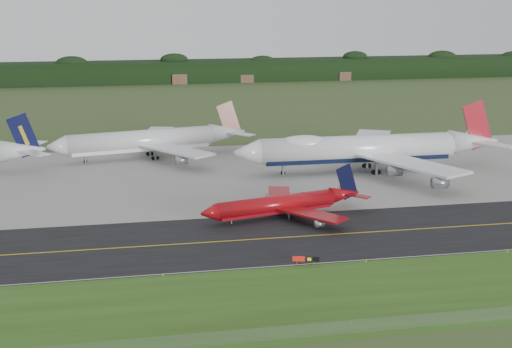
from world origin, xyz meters
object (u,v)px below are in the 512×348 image
object	(u,v)px
jet_ba_747	(367,148)
taxiway_sign	(306,259)
jet_red_737	(284,204)
jet_star_tail	(151,140)

from	to	relation	value
jet_ba_747	taxiway_sign	world-z (taller)	jet_ba_747
taxiway_sign	jet_red_737	bearing A→B (deg)	84.67
jet_red_737	jet_star_tail	bearing A→B (deg)	112.01
jet_ba_747	jet_red_737	xyz separation A→B (m)	(-32.40, -37.32, -3.73)
jet_star_tail	taxiway_sign	xyz separation A→B (m)	(24.00, -96.49, -4.28)
jet_red_737	jet_star_tail	xyz separation A→B (m)	(-26.82, 66.35, 2.48)
jet_ba_747	jet_red_737	world-z (taller)	jet_ba_747
taxiway_sign	jet_ba_747	bearing A→B (deg)	62.43
jet_red_737	jet_star_tail	world-z (taller)	jet_star_tail
taxiway_sign	jet_star_tail	bearing A→B (deg)	103.97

